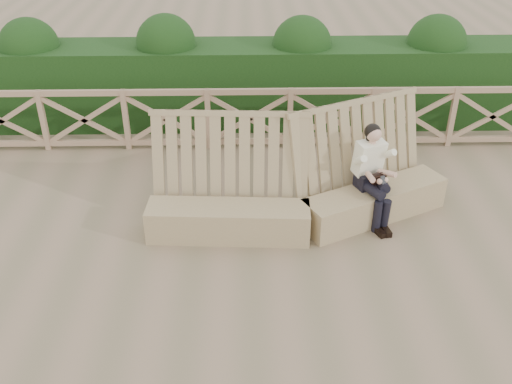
{
  "coord_description": "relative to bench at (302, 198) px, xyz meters",
  "views": [
    {
      "loc": [
        -0.08,
        -5.71,
        4.53
      ],
      "look_at": [
        0.06,
        0.4,
        0.9
      ],
      "focal_mm": 40.0,
      "sensor_mm": 36.0,
      "label": 1
    }
  ],
  "objects": [
    {
      "name": "hedge",
      "position": [
        -0.71,
        3.65,
        0.35
      ],
      "size": [
        12.0,
        1.2,
        1.5
      ],
      "primitive_type": "cube",
      "color": "black",
      "rests_on": "ground"
    },
    {
      "name": "guardrail",
      "position": [
        -0.71,
        2.45,
        0.15
      ],
      "size": [
        10.1,
        0.09,
        1.1
      ],
      "color": "#82654B",
      "rests_on": "ground"
    },
    {
      "name": "woman",
      "position": [
        0.97,
        0.12,
        0.36
      ],
      "size": [
        0.54,
        0.89,
        1.42
      ],
      "rotation": [
        0.0,
        0.0,
        0.39
      ],
      "color": "black",
      "rests_on": "ground"
    },
    {
      "name": "ground",
      "position": [
        -0.71,
        -1.05,
        -0.4
      ],
      "size": [
        60.0,
        60.0,
        0.0
      ],
      "primitive_type": "plane",
      "color": "brown",
      "rests_on": "ground"
    },
    {
      "name": "bench",
      "position": [
        0.0,
        0.0,
        0.0
      ],
      "size": [
        4.28,
        1.67,
        1.6
      ],
      "rotation": [
        0.0,
        0.0,
        0.22
      ],
      "color": "#8D7650",
      "rests_on": "ground"
    }
  ]
}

